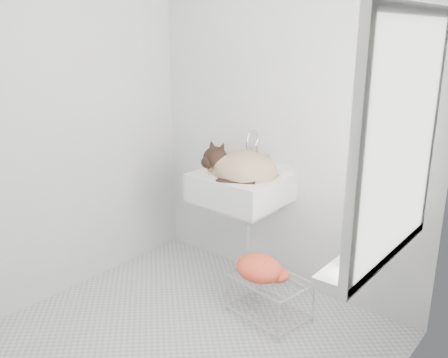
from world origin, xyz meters
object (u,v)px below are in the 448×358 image
Objects in this scene: wire_rack at (269,296)px; bottle_a at (349,265)px; cat at (240,169)px; bottle_b at (365,251)px; bottle_c at (382,237)px; sink at (240,174)px.

wire_rack is 2.53× the size of bottle_a.
cat is 1.31m from bottle_b.
cat is 2.94× the size of bottle_a.
bottle_b is at bearing -90.00° from bottle_c.
bottle_b is (1.18, -0.62, 0.00)m from sink.
bottle_b is at bearing -41.19° from cat.
bottle_b is (0.00, 0.17, 0.00)m from bottle_a.
bottle_b reaches higher than wire_rack.
cat is at bearing 153.33° from wire_rack.
cat is 3.30× the size of bottle_b.
bottle_c is (0.00, 0.20, 0.00)m from bottle_b.
bottle_b is 1.01× the size of bottle_c.
cat reaches higher than bottle_c.
sink is 3.23× the size of bottle_a.
wire_rack is 1.06m from bottle_c.
cat is 1.16× the size of wire_rack.
bottle_a is (0.77, -0.56, 0.70)m from wire_rack.
sink reaches higher than wire_rack.
sink is 1.10× the size of cat.
sink is at bearing 151.92° from wire_rack.
sink reaches higher than bottle_a.
cat is at bearing 146.74° from bottle_a.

